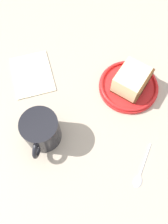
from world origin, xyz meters
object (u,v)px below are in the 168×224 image
(folded_napkin, at_px, (32,74))
(cake_slice, at_px, (132,80))
(tea_mug, at_px, (41,131))
(teaspoon, at_px, (140,174))
(small_plate, at_px, (129,86))

(folded_napkin, bearing_deg, cake_slice, 128.87)
(tea_mug, relative_size, teaspoon, 0.91)
(tea_mug, height_order, folded_napkin, tea_mug)
(teaspoon, bearing_deg, folded_napkin, -86.59)
(cake_slice, distance_m, tea_mug, 0.26)
(small_plate, xyz_separation_m, teaspoon, (0.15, 0.18, -0.01))
(cake_slice, xyz_separation_m, tea_mug, (0.26, -0.05, 0.00))
(small_plate, distance_m, cake_slice, 0.03)
(tea_mug, bearing_deg, teaspoon, 116.22)
(cake_slice, height_order, teaspoon, cake_slice)
(small_plate, bearing_deg, teaspoon, 50.67)
(cake_slice, xyz_separation_m, folded_napkin, (0.17, -0.21, -0.04))
(small_plate, bearing_deg, cake_slice, 105.20)
(cake_slice, bearing_deg, tea_mug, -9.95)
(cake_slice, relative_size, folded_napkin, 0.73)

